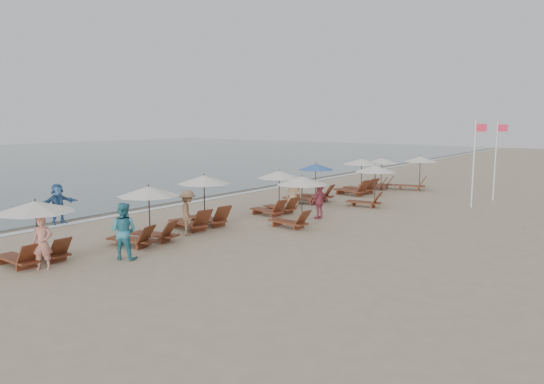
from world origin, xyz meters
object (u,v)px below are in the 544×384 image
Objects in this scene: lounger_station_4 at (311,186)px; beachgoer_mid_b at (188,213)px; beachgoer_far_b at (293,192)px; beachgoer_mid_a at (123,231)px; beachgoer_near at (42,243)px; waterline_walker at (58,204)px; lounger_station_5 at (357,177)px; beachgoer_far_a at (319,202)px; flag_pole_near at (474,159)px; lounger_station_0 at (34,229)px; lounger_station_6 at (379,173)px; lounger_station_1 at (146,214)px; lounger_station_3 at (276,192)px; inland_station_1 at (371,180)px; inland_station_2 at (415,170)px; lounger_station_2 at (200,203)px; inland_station_0 at (297,195)px.

beachgoer_mid_b is (0.51, -9.93, -0.03)m from lounger_station_4.
beachgoer_mid_a is at bearing -138.72° from beachgoer_far_b.
waterline_walker reaches higher than beachgoer_near.
lounger_station_5 is at bearing 46.54° from beachgoer_near.
beachgoer_far_a is (2.95, -3.83, -0.13)m from lounger_station_4.
beachgoer_near is 13.86m from beachgoer_far_b.
flag_pole_near is at bearing -75.63° from beachgoer_mid_b.
lounger_station_0 is 0.91m from beachgoer_near.
beachgoer_far_b is (-0.27, -9.69, -0.23)m from lounger_station_6.
flag_pole_near is at bearing -38.76° from waterline_walker.
beachgoer_mid_b is 7.80m from beachgoer_far_b.
lounger_station_5 is (0.23, 16.33, -0.07)m from lounger_station_1.
lounger_station_4 is 8.80m from flag_pole_near.
lounger_station_5 is at bearing -19.35° from waterline_walker.
lounger_station_3 is at bearing -131.92° from flag_pole_near.
beachgoer_far_b is at bearing -46.15° from beachgoer_mid_b.
lounger_station_1 reaches higher than beachgoer_near.
lounger_station_0 is 0.99× the size of inland_station_1.
lounger_station_1 is 1.03× the size of lounger_station_6.
lounger_station_4 is 8.99m from inland_station_2.
beachgoer_mid_a reaches higher than beachgoer_mid_b.
inland_station_1 reaches higher than beachgoer_far_b.
waterline_walker is at bearing -107.76° from lounger_station_6.
lounger_station_6 is 8.25m from flag_pole_near.
lounger_station_1 is at bearing -88.16° from lounger_station_4.
beachgoer_mid_a is at bearing -83.97° from lounger_station_4.
inland_station_2 is 10.98m from beachgoer_far_b.
flag_pole_near reaches higher than beachgoer_far_a.
lounger_station_1 is 6.07m from waterline_walker.
beachgoer_mid_b is 1.00× the size of waterline_walker.
lounger_station_6 is (0.63, 16.21, 0.02)m from lounger_station_2.
beachgoer_mid_a is (-1.90, -14.43, -0.48)m from inland_station_1.
lounger_station_3 is 2.37m from beachgoer_far_a.
lounger_station_1 reaches higher than lounger_station_3.
flag_pole_near is at bearing -27.37° from lounger_station_6.
lounger_station_5 is at bearing 89.19° from lounger_station_1.
beachgoer_near is 0.92× the size of beachgoer_mid_b.
lounger_station_0 is 0.97× the size of lounger_station_4.
beachgoer_mid_a is at bearing -87.35° from lounger_station_5.
lounger_station_5 is 4.62m from inland_station_1.
waterline_walker is (-9.03, -12.61, -0.52)m from inland_station_1.
waterline_walker is at bearing -129.02° from lounger_station_3.
inland_station_0 is 1.59× the size of beachgoer_far_a.
lounger_station_2 is 1.60× the size of beachgoer_far_b.
inland_station_2 is 1.67× the size of beachgoer_near.
lounger_station_0 is 11.71m from lounger_station_3.
flag_pole_near is at bearing 35.30° from inland_station_1.
inland_station_0 is at bearing 64.16° from lounger_station_1.
lounger_station_6 is 9.69m from beachgoer_far_b.
lounger_station_0 is 21.30m from flag_pole_near.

